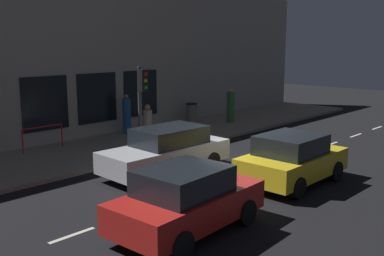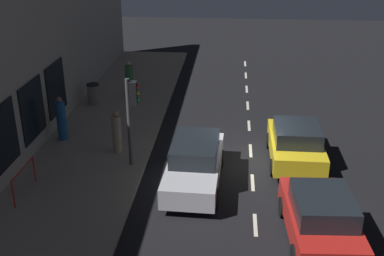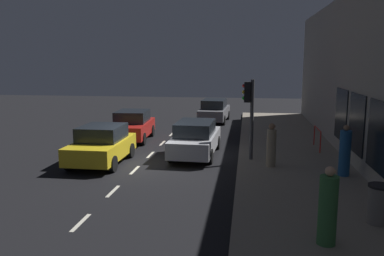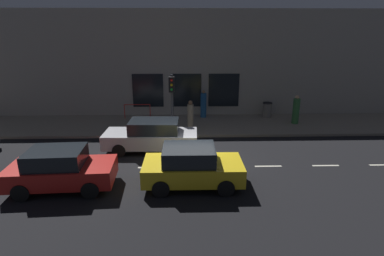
{
  "view_description": "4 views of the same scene",
  "coord_description": "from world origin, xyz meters",
  "views": [
    {
      "loc": [
        -8.79,
        12.12,
        4.44
      ],
      "look_at": [
        2.41,
        0.14,
        1.29
      ],
      "focal_mm": 42.48,
      "sensor_mm": 36.0,
      "label": 1
    },
    {
      "loc": [
        0.9,
        16.6,
        8.54
      ],
      "look_at": [
        2.36,
        -0.65,
        1.07
      ],
      "focal_mm": 44.75,
      "sensor_mm": 36.0,
      "label": 2
    },
    {
      "loc": [
        4.32,
        -15.8,
        4.28
      ],
      "look_at": [
        2.3,
        -1.14,
        1.76
      ],
      "focal_mm": 37.53,
      "sensor_mm": 36.0,
      "label": 3
    },
    {
      "loc": [
        -12.59,
        0.14,
        5.76
      ],
      "look_at": [
        1.57,
        -0.23,
        1.33
      ],
      "focal_mm": 28.97,
      "sensor_mm": 36.0,
      "label": 4
    }
  ],
  "objects": [
    {
      "name": "parked_car_1",
      "position": [
        2.06,
        1.76,
        0.79
      ],
      "size": [
        1.99,
        4.65,
        1.58
      ],
      "rotation": [
        0.0,
        0.0,
        -0.03
      ],
      "color": "#B7B7BC",
      "rests_on": "ground"
    },
    {
      "name": "building_facade",
      "position": [
        8.8,
        -0.0,
        3.58
      ],
      "size": [
        0.65,
        32.0,
        7.18
      ],
      "color": "gray",
      "rests_on": "ground"
    },
    {
      "name": "pedestrian_2",
      "position": [
        6.17,
        -6.92,
        0.98
      ],
      "size": [
        0.47,
        0.47,
        1.82
      ],
      "rotation": [
        0.0,
        0.0,
        4.59
      ],
      "color": "#336B38",
      "rests_on": "sidewalk"
    },
    {
      "name": "traffic_light",
      "position": [
        4.42,
        0.81,
        2.4
      ],
      "size": [
        0.5,
        0.32,
        3.35
      ],
      "color": "#424244",
      "rests_on": "sidewalk"
    },
    {
      "name": "pedestrian_0",
      "position": [
        5.29,
        -0.24,
        0.94
      ],
      "size": [
        0.49,
        0.49,
        1.71
      ],
      "rotation": [
        0.0,
        0.0,
        5.16
      ],
      "color": "gray",
      "rests_on": "sidewalk"
    },
    {
      "name": "sidewalk",
      "position": [
        6.25,
        0.0,
        0.07
      ],
      "size": [
        4.5,
        32.0,
        0.15
      ],
      "color": "gray",
      "rests_on": "ground"
    },
    {
      "name": "lane_centre_line",
      "position": [
        0.0,
        -1.0,
        0.0
      ],
      "size": [
        0.12,
        27.2,
        0.01
      ],
      "color": "beige",
      "rests_on": "ground"
    },
    {
      "name": "parked_car_0",
      "position": [
        2.07,
        11.84,
        0.79
      ],
      "size": [
        2.01,
        4.36,
        1.58
      ],
      "rotation": [
        0.0,
        0.0,
        -0.06
      ],
      "color": "slate",
      "rests_on": "ground"
    },
    {
      "name": "ground_plane",
      "position": [
        0.0,
        0.0,
        0.0
      ],
      "size": [
        60.0,
        60.0,
        0.0
      ],
      "primitive_type": "plane",
      "color": "black"
    },
    {
      "name": "red_railing",
      "position": [
        7.62,
        3.27,
        0.85
      ],
      "size": [
        0.05,
        1.75,
        0.97
      ],
      "color": "red",
      "rests_on": "sidewalk"
    },
    {
      "name": "parked_car_2",
      "position": [
        -1.79,
        4.82,
        0.79
      ],
      "size": [
        2.07,
        3.97,
        1.58
      ],
      "rotation": [
        0.0,
        0.0,
        3.19
      ],
      "color": "red",
      "rests_on": "ground"
    },
    {
      "name": "pedestrian_1",
      "position": [
        7.84,
        -1.17,
        1.0
      ],
      "size": [
        0.51,
        0.51,
        1.85
      ],
      "rotation": [
        0.0,
        0.0,
        0.34
      ],
      "color": "#1E5189",
      "rests_on": "sidewalk"
    },
    {
      "name": "parked_car_3",
      "position": [
        -1.65,
        -0.14,
        0.79
      ],
      "size": [
        2.0,
        3.82,
        1.58
      ],
      "rotation": [
        0.0,
        0.0,
        3.14
      ],
      "color": "gold",
      "rests_on": "ground"
    },
    {
      "name": "trash_bin",
      "position": [
        7.72,
        -5.51,
        0.66
      ],
      "size": [
        0.62,
        0.62,
        1.01
      ],
      "color": "slate",
      "rests_on": "sidewalk"
    }
  ]
}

